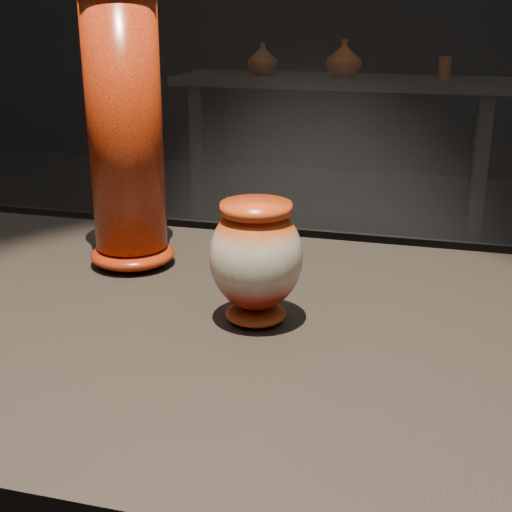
{
  "coord_description": "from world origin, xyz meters",
  "views": [
    {
      "loc": [
        0.21,
        -0.86,
        1.32
      ],
      "look_at": [
        -0.02,
        0.01,
        1.0
      ],
      "focal_mm": 50.0,
      "sensor_mm": 36.0,
      "label": 1
    }
  ],
  "objects_px": {
    "tall_vase": "(126,137)",
    "back_shelf": "(339,121)",
    "display_plinth": "(269,490)",
    "main_vase": "(256,258)"
  },
  "relations": [
    {
      "from": "tall_vase",
      "to": "back_shelf",
      "type": "distance_m",
      "value": 3.39
    },
    {
      "from": "display_plinth",
      "to": "main_vase",
      "type": "relative_size",
      "value": 11.73
    },
    {
      "from": "display_plinth",
      "to": "main_vase",
      "type": "bearing_deg",
      "value": 152.9
    },
    {
      "from": "tall_vase",
      "to": "back_shelf",
      "type": "bearing_deg",
      "value": 92.72
    },
    {
      "from": "display_plinth",
      "to": "tall_vase",
      "type": "distance_m",
      "value": 0.59
    },
    {
      "from": "back_shelf",
      "to": "main_vase",
      "type": "bearing_deg",
      "value": -83.18
    },
    {
      "from": "display_plinth",
      "to": "back_shelf",
      "type": "height_order",
      "value": "same"
    },
    {
      "from": "back_shelf",
      "to": "tall_vase",
      "type": "bearing_deg",
      "value": -87.28
    },
    {
      "from": "display_plinth",
      "to": "tall_vase",
      "type": "relative_size",
      "value": 4.45
    },
    {
      "from": "main_vase",
      "to": "back_shelf",
      "type": "distance_m",
      "value": 3.56
    }
  ]
}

